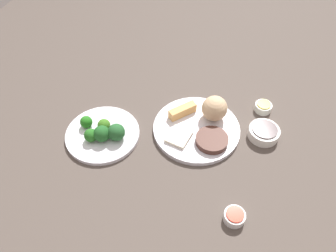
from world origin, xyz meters
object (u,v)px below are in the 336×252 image
(soy_sauce_bowl, at_px, (264,133))
(sauce_ramekin_sweet_and_sour, at_px, (234,217))
(main_plate, at_px, (196,129))
(broccoli_plate, at_px, (103,134))
(sauce_ramekin_hot_mustard, at_px, (263,107))

(soy_sauce_bowl, relative_size, sauce_ramekin_sweet_and_sour, 1.71)
(main_plate, relative_size, broccoli_plate, 1.19)
(sauce_ramekin_hot_mustard, bearing_deg, main_plate, 38.88)
(soy_sauce_bowl, relative_size, sauce_ramekin_hot_mustard, 1.71)
(broccoli_plate, height_order, soy_sauce_bowl, soy_sauce_bowl)
(sauce_ramekin_hot_mustard, bearing_deg, sauce_ramekin_sweet_and_sour, 86.40)
(soy_sauce_bowl, bearing_deg, sauce_ramekin_sweet_and_sour, 82.43)
(main_plate, distance_m, broccoli_plate, 0.30)
(main_plate, height_order, sauce_ramekin_sweet_and_sour, sauce_ramekin_sweet_and_sour)
(broccoli_plate, distance_m, soy_sauce_bowl, 0.52)
(broccoli_plate, relative_size, sauce_ramekin_sweet_and_sour, 4.14)
(broccoli_plate, height_order, sauce_ramekin_sweet_and_sour, sauce_ramekin_sweet_and_sour)
(sauce_ramekin_sweet_and_sour, bearing_deg, sauce_ramekin_hot_mustard, -93.60)
(main_plate, xyz_separation_m, sauce_ramekin_sweet_and_sour, (-0.17, 0.27, 0.01))
(sauce_ramekin_hot_mustard, xyz_separation_m, sauce_ramekin_sweet_and_sour, (0.03, 0.43, 0.00))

